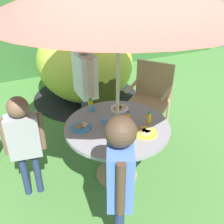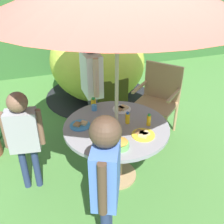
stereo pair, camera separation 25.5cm
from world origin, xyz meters
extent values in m
cube|color=#477A38|center=(0.00, 0.00, -0.01)|extent=(10.00, 10.00, 0.02)
cube|color=#33602D|center=(0.00, 3.74, 1.04)|extent=(9.00, 0.70, 2.08)
cylinder|color=tan|center=(0.00, 0.00, 0.01)|extent=(0.47, 0.47, 0.03)
cylinder|color=tan|center=(0.00, 0.00, 0.33)|extent=(0.14, 0.14, 0.66)
cylinder|color=gray|center=(0.00, 0.00, 0.67)|extent=(1.10, 1.10, 0.04)
cylinder|color=#B7AD8C|center=(0.00, 0.00, 1.10)|extent=(0.04, 0.04, 2.20)
cylinder|color=tan|center=(0.49, 0.73, 0.22)|extent=(0.04, 0.04, 0.43)
cylinder|color=tan|center=(0.80, 0.35, 0.22)|extent=(0.04, 0.04, 0.43)
cylinder|color=tan|center=(0.81, 0.99, 0.22)|extent=(0.04, 0.04, 0.43)
cylinder|color=tan|center=(1.12, 0.62, 0.22)|extent=(0.04, 0.04, 0.43)
cube|color=tan|center=(0.80, 0.67, 0.45)|extent=(0.69, 0.70, 0.04)
cube|color=tan|center=(0.96, 0.81, 0.72)|extent=(0.37, 0.43, 0.51)
cube|color=tan|center=(0.65, 0.86, 0.67)|extent=(0.38, 0.32, 0.03)
cube|color=tan|center=(0.96, 0.48, 0.67)|extent=(0.38, 0.32, 0.03)
ellipsoid|color=#B2C63F|center=(0.37, 2.09, 0.67)|extent=(1.62, 1.86, 1.33)
cylinder|color=black|center=(0.37, 2.09, 0.01)|extent=(1.90, 1.90, 0.01)
cube|color=#3E4516|center=(0.38, 1.19, 0.37)|extent=(0.45, 0.03, 0.60)
cylinder|color=#3F3F47|center=(-0.02, 0.98, 0.32)|extent=(0.09, 0.09, 0.65)
cylinder|color=#3F3F47|center=(-0.02, 0.82, 0.32)|extent=(0.09, 0.09, 0.65)
cube|color=white|center=(-0.02, 0.90, 0.92)|extent=(0.22, 0.38, 0.55)
cylinder|color=#D8B293|center=(-0.03, 1.11, 0.95)|extent=(0.07, 0.07, 0.49)
cylinder|color=#D8B293|center=(-0.02, 0.70, 0.95)|extent=(0.07, 0.07, 0.49)
sphere|color=#D8B293|center=(-0.02, 0.90, 1.32)|extent=(0.24, 0.24, 0.24)
cylinder|color=navy|center=(-0.98, 0.15, 0.26)|extent=(0.07, 0.07, 0.52)
cylinder|color=navy|center=(-0.86, 0.13, 0.26)|extent=(0.07, 0.07, 0.52)
cube|color=#99999E|center=(-0.92, 0.14, 0.74)|extent=(0.32, 0.21, 0.44)
cylinder|color=brown|center=(-1.09, 0.17, 0.76)|extent=(0.06, 0.06, 0.39)
cylinder|color=brown|center=(-0.75, 0.12, 0.76)|extent=(0.06, 0.06, 0.39)
sphere|color=brown|center=(-0.92, 0.14, 1.05)|extent=(0.20, 0.20, 0.20)
cylinder|color=navy|center=(-0.32, -0.71, 0.29)|extent=(0.08, 0.08, 0.59)
cube|color=#4C72C6|center=(-0.35, -0.78, 0.84)|extent=(0.31, 0.39, 0.50)
cylinder|color=#4C3828|center=(-0.43, -0.95, 0.86)|extent=(0.06, 0.06, 0.45)
cylinder|color=#4C3828|center=(-0.27, -0.60, 0.86)|extent=(0.06, 0.06, 0.45)
sphere|color=#4C3828|center=(-0.35, -0.78, 1.20)|extent=(0.22, 0.22, 0.22)
cylinder|color=#66B259|center=(-0.09, -0.35, 0.72)|extent=(0.17, 0.17, 0.05)
ellipsoid|color=gold|center=(-0.09, -0.35, 0.75)|extent=(0.15, 0.15, 0.04)
cylinder|color=white|center=(0.17, 0.30, 0.70)|extent=(0.21, 0.21, 0.01)
cube|color=tan|center=(0.19, 0.31, 0.71)|extent=(0.12, 0.12, 0.02)
cube|color=#9E7547|center=(0.15, 0.30, 0.71)|extent=(0.10, 0.10, 0.02)
cylinder|color=yellow|center=(0.19, -0.25, 0.70)|extent=(0.23, 0.23, 0.01)
cube|color=tan|center=(0.21, -0.24, 0.71)|extent=(0.08, 0.08, 0.02)
cube|color=#9E7547|center=(0.17, -0.21, 0.71)|extent=(0.10, 0.10, 0.02)
cube|color=tan|center=(0.18, -0.27, 0.71)|extent=(0.12, 0.12, 0.02)
cylinder|color=#338CD8|center=(-0.36, 0.12, 0.70)|extent=(0.21, 0.21, 0.01)
cube|color=tan|center=(-0.32, 0.13, 0.71)|extent=(0.10, 0.10, 0.02)
cube|color=#9E7547|center=(-0.38, 0.12, 0.71)|extent=(0.10, 0.10, 0.02)
cylinder|color=yellow|center=(-0.11, 0.49, 0.74)|extent=(0.06, 0.06, 0.09)
cylinder|color=green|center=(-0.11, 0.49, 0.79)|extent=(0.04, 0.04, 0.02)
cylinder|color=yellow|center=(0.32, -0.10, 0.75)|extent=(0.04, 0.04, 0.11)
cylinder|color=green|center=(0.32, -0.10, 0.82)|extent=(0.03, 0.03, 0.02)
cylinder|color=yellow|center=(-0.06, -0.12, 0.74)|extent=(0.06, 0.06, 0.09)
cylinder|color=green|center=(-0.06, -0.12, 0.79)|extent=(0.04, 0.04, 0.02)
cylinder|color=yellow|center=(0.13, 0.01, 0.75)|extent=(0.05, 0.05, 0.11)
cylinder|color=blue|center=(0.13, 0.01, 0.81)|extent=(0.03, 0.03, 0.02)
cylinder|color=#4C99D8|center=(-0.10, 0.08, 0.72)|extent=(0.07, 0.07, 0.06)
cylinder|color=#4C99D8|center=(-0.13, 0.39, 0.72)|extent=(0.06, 0.06, 0.06)
camera|label=1|loc=(-1.00, -2.06, 2.18)|focal=42.20mm
camera|label=2|loc=(-0.77, -2.15, 2.18)|focal=42.20mm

